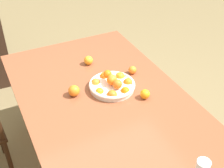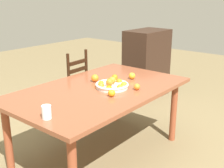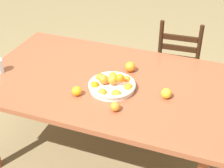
{
  "view_description": "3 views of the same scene",
  "coord_description": "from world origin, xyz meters",
  "px_view_note": "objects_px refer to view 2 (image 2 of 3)",
  "views": [
    {
      "loc": [
        -1.47,
        0.67,
        2.06
      ],
      "look_at": [
        0.08,
        -0.1,
        0.79
      ],
      "focal_mm": 48.68,
      "sensor_mm": 36.0,
      "label": 1
    },
    {
      "loc": [
        -2.0,
        -1.8,
        1.65
      ],
      "look_at": [
        0.08,
        -0.1,
        0.79
      ],
      "focal_mm": 46.08,
      "sensor_mm": 36.0,
      "label": 2
    },
    {
      "loc": [
        0.77,
        -1.93,
        2.07
      ],
      "look_at": [
        0.08,
        -0.1,
        0.79
      ],
      "focal_mm": 54.43,
      "sensor_mm": 36.0,
      "label": 3
    }
  ],
  "objects_px": {
    "orange_loose_0": "(112,93)",
    "orange_loose_3": "(95,78)",
    "orange_loose_2": "(132,76)",
    "dining_table": "(99,96)",
    "fruit_bowl": "(112,85)",
    "orange_loose_1": "(137,87)",
    "drinking_glass": "(47,112)",
    "cabinet": "(147,64)",
    "chair_near_window": "(72,89)"
  },
  "relations": [
    {
      "from": "fruit_bowl",
      "to": "orange_loose_0",
      "type": "height_order",
      "value": "fruit_bowl"
    },
    {
      "from": "dining_table",
      "to": "orange_loose_3",
      "type": "bearing_deg",
      "value": 53.34
    },
    {
      "from": "dining_table",
      "to": "orange_loose_0",
      "type": "bearing_deg",
      "value": -113.88
    },
    {
      "from": "cabinet",
      "to": "orange_loose_3",
      "type": "xyz_separation_m",
      "value": [
        -1.76,
        -0.47,
        0.25
      ]
    },
    {
      "from": "orange_loose_2",
      "to": "orange_loose_3",
      "type": "bearing_deg",
      "value": 143.62
    },
    {
      "from": "orange_loose_2",
      "to": "drinking_glass",
      "type": "xyz_separation_m",
      "value": [
        -1.25,
        -0.11,
        0.02
      ]
    },
    {
      "from": "chair_near_window",
      "to": "drinking_glass",
      "type": "distance_m",
      "value": 1.59
    },
    {
      "from": "cabinet",
      "to": "fruit_bowl",
      "type": "height_order",
      "value": "cabinet"
    },
    {
      "from": "drinking_glass",
      "to": "orange_loose_0",
      "type": "bearing_deg",
      "value": -5.91
    },
    {
      "from": "orange_loose_3",
      "to": "drinking_glass",
      "type": "bearing_deg",
      "value": -158.9
    },
    {
      "from": "drinking_glass",
      "to": "orange_loose_1",
      "type": "bearing_deg",
      "value": -8.18
    },
    {
      "from": "orange_loose_0",
      "to": "orange_loose_2",
      "type": "bearing_deg",
      "value": 17.5
    },
    {
      "from": "orange_loose_1",
      "to": "orange_loose_2",
      "type": "xyz_separation_m",
      "value": [
        0.27,
        0.25,
        0.0
      ]
    },
    {
      "from": "orange_loose_1",
      "to": "drinking_glass",
      "type": "height_order",
      "value": "drinking_glass"
    },
    {
      "from": "cabinet",
      "to": "orange_loose_0",
      "type": "relative_size",
      "value": 16.3
    },
    {
      "from": "orange_loose_1",
      "to": "drinking_glass",
      "type": "relative_size",
      "value": 0.6
    },
    {
      "from": "fruit_bowl",
      "to": "dining_table",
      "type": "bearing_deg",
      "value": 131.14
    },
    {
      "from": "dining_table",
      "to": "orange_loose_3",
      "type": "relative_size",
      "value": 22.58
    },
    {
      "from": "dining_table",
      "to": "orange_loose_1",
      "type": "height_order",
      "value": "orange_loose_1"
    },
    {
      "from": "dining_table",
      "to": "drinking_glass",
      "type": "relative_size",
      "value": 17.27
    },
    {
      "from": "orange_loose_3",
      "to": "orange_loose_2",
      "type": "bearing_deg",
      "value": -36.38
    },
    {
      "from": "fruit_bowl",
      "to": "orange_loose_2",
      "type": "distance_m",
      "value": 0.38
    },
    {
      "from": "orange_loose_1",
      "to": "chair_near_window",
      "type": "bearing_deg",
      "value": 80.09
    },
    {
      "from": "fruit_bowl",
      "to": "orange_loose_0",
      "type": "relative_size",
      "value": 4.94
    },
    {
      "from": "cabinet",
      "to": "orange_loose_3",
      "type": "bearing_deg",
      "value": -162.65
    },
    {
      "from": "fruit_bowl",
      "to": "orange_loose_0",
      "type": "distance_m",
      "value": 0.25
    },
    {
      "from": "cabinet",
      "to": "orange_loose_0",
      "type": "distance_m",
      "value": 2.2
    },
    {
      "from": "orange_loose_1",
      "to": "drinking_glass",
      "type": "bearing_deg",
      "value": 171.82
    },
    {
      "from": "chair_near_window",
      "to": "orange_loose_0",
      "type": "height_order",
      "value": "chair_near_window"
    },
    {
      "from": "orange_loose_2",
      "to": "orange_loose_3",
      "type": "height_order",
      "value": "orange_loose_3"
    },
    {
      "from": "dining_table",
      "to": "orange_loose_0",
      "type": "xyz_separation_m",
      "value": [
        -0.11,
        -0.25,
        0.11
      ]
    },
    {
      "from": "chair_near_window",
      "to": "orange_loose_0",
      "type": "bearing_deg",
      "value": 61.52
    },
    {
      "from": "orange_loose_0",
      "to": "orange_loose_3",
      "type": "relative_size",
      "value": 0.84
    },
    {
      "from": "cabinet",
      "to": "orange_loose_3",
      "type": "relative_size",
      "value": 13.7
    },
    {
      "from": "drinking_glass",
      "to": "orange_loose_2",
      "type": "bearing_deg",
      "value": 5.03
    },
    {
      "from": "fruit_bowl",
      "to": "orange_loose_2",
      "type": "relative_size",
      "value": 4.64
    },
    {
      "from": "chair_near_window",
      "to": "drinking_glass",
      "type": "relative_size",
      "value": 9.29
    },
    {
      "from": "orange_loose_0",
      "to": "orange_loose_3",
      "type": "bearing_deg",
      "value": 60.48
    },
    {
      "from": "orange_loose_2",
      "to": "orange_loose_1",
      "type": "bearing_deg",
      "value": -137.2
    },
    {
      "from": "orange_loose_1",
      "to": "orange_loose_2",
      "type": "height_order",
      "value": "orange_loose_2"
    },
    {
      "from": "dining_table",
      "to": "fruit_bowl",
      "type": "relative_size",
      "value": 5.44
    },
    {
      "from": "cabinet",
      "to": "fruit_bowl",
      "type": "distance_m",
      "value": 1.97
    },
    {
      "from": "chair_near_window",
      "to": "dining_table",
      "type": "bearing_deg",
      "value": 61.21
    },
    {
      "from": "cabinet",
      "to": "orange_loose_2",
      "type": "bearing_deg",
      "value": -151.05
    },
    {
      "from": "cabinet",
      "to": "orange_loose_0",
      "type": "height_order",
      "value": "cabinet"
    },
    {
      "from": "drinking_glass",
      "to": "cabinet",
      "type": "bearing_deg",
      "value": 17.19
    },
    {
      "from": "orange_loose_2",
      "to": "orange_loose_3",
      "type": "distance_m",
      "value": 0.41
    },
    {
      "from": "cabinet",
      "to": "orange_loose_2",
      "type": "xyz_separation_m",
      "value": [
        -1.43,
        -0.72,
        0.24
      ]
    },
    {
      "from": "fruit_bowl",
      "to": "orange_loose_2",
      "type": "xyz_separation_m",
      "value": [
        0.38,
        0.03,
        0.0
      ]
    },
    {
      "from": "orange_loose_3",
      "to": "dining_table",
      "type": "bearing_deg",
      "value": -126.66
    }
  ]
}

